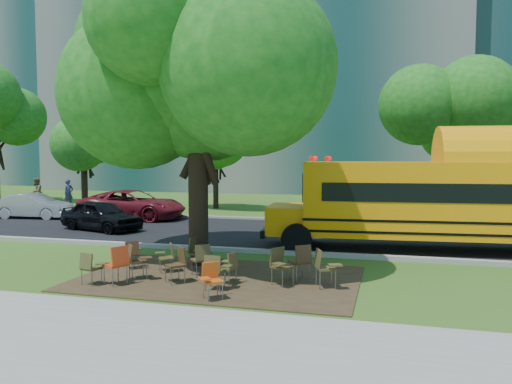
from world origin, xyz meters
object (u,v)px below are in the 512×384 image
(black_car, at_px, (101,216))
(bg_car_silver, at_px, (34,206))
(chair_2, at_px, (118,261))
(chair_8, at_px, (132,252))
(chair_0, at_px, (91,265))
(chair_4, at_px, (215,269))
(chair_11, at_px, (202,257))
(chair_7, at_px, (324,265))
(bg_car_red, at_px, (133,205))
(chair_10, at_px, (196,250))
(chair_9, at_px, (168,255))
(chair_12, at_px, (280,263))
(pedestrian_b, at_px, (36,192))
(chair_13, at_px, (302,259))
(pedestrian_a, at_px, (69,193))
(chair_6, at_px, (229,265))
(school_bus, at_px, (470,201))
(chair_1, at_px, (136,258))
(main_tree, at_px, (197,66))
(chair_5, at_px, (211,277))
(chair_3, at_px, (176,261))

(black_car, bearing_deg, bg_car_silver, 80.84)
(chair_2, bearing_deg, chair_8, 45.24)
(chair_0, height_order, chair_4, chair_4)
(chair_4, height_order, chair_11, chair_11)
(chair_7, height_order, bg_car_red, bg_car_red)
(chair_7, xyz_separation_m, chair_10, (-3.61, 1.04, -0.02))
(chair_11, distance_m, bg_car_red, 12.76)
(chair_9, xyz_separation_m, chair_12, (3.19, -0.58, 0.08))
(black_car, bearing_deg, pedestrian_b, 67.87)
(chair_13, relative_size, pedestrian_a, 0.54)
(chair_7, bearing_deg, chair_6, -105.68)
(chair_11, bearing_deg, bg_car_silver, 101.03)
(chair_7, relative_size, chair_13, 1.00)
(school_bus, height_order, chair_4, school_bus)
(chair_12, xyz_separation_m, bg_car_silver, (-14.74, 9.60, 0.06))
(chair_4, bearing_deg, chair_8, 154.60)
(chair_4, bearing_deg, chair_10, 124.28)
(pedestrian_a, bearing_deg, chair_10, -117.08)
(chair_7, distance_m, chair_11, 3.18)
(chair_12, bearing_deg, school_bus, 171.96)
(chair_1, bearing_deg, chair_2, -55.95)
(chair_7, xyz_separation_m, chair_11, (-3.16, 0.33, -0.04))
(chair_13, bearing_deg, school_bus, 8.28)
(chair_0, xyz_separation_m, chair_2, (0.60, 0.22, 0.10))
(chair_7, distance_m, pedestrian_b, 24.52)
(chair_7, bearing_deg, main_tree, -135.13)
(chair_0, relative_size, chair_5, 1.00)
(chair_13, bearing_deg, chair_6, 165.39)
(chair_0, height_order, chair_9, chair_0)
(bg_car_silver, distance_m, pedestrian_b, 6.39)
(chair_2, xyz_separation_m, chair_8, (-0.52, 1.61, -0.10))
(bg_car_silver, bearing_deg, chair_7, -126.73)
(chair_5, height_order, pedestrian_b, pedestrian_b)
(chair_4, bearing_deg, chair_11, 124.75)
(chair_6, distance_m, bg_car_red, 13.76)
(chair_6, distance_m, black_car, 10.58)
(chair_4, relative_size, chair_7, 0.91)
(chair_3, bearing_deg, pedestrian_a, -4.96)
(black_car, bearing_deg, chair_0, -131.74)
(main_tree, height_order, bg_car_silver, main_tree)
(chair_6, bearing_deg, chair_9, 83.83)
(school_bus, distance_m, chair_7, 6.98)
(chair_0, xyz_separation_m, pedestrian_b, (-14.29, 15.82, 0.41))
(school_bus, bearing_deg, chair_11, -147.89)
(chair_7, bearing_deg, bg_car_silver, -142.59)
(black_car, bearing_deg, chair_4, -117.05)
(chair_10, bearing_deg, chair_7, 74.63)
(main_tree, xyz_separation_m, pedestrian_b, (-15.90, 12.95, -4.69))
(chair_8, height_order, chair_13, chair_13)
(chair_1, bearing_deg, black_car, 176.45)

